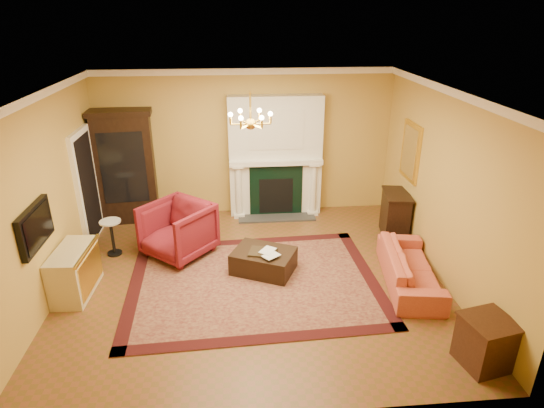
{
  "coord_description": "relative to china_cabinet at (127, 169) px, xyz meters",
  "views": [
    {
      "loc": [
        -0.25,
        -6.34,
        4.04
      ],
      "look_at": [
        0.33,
        0.3,
        1.18
      ],
      "focal_mm": 30.0,
      "sensor_mm": 36.0,
      "label": 1
    }
  ],
  "objects": [
    {
      "name": "floor",
      "position": [
        2.4,
        -2.49,
        -1.1
      ],
      "size": [
        6.0,
        5.5,
        0.02
      ],
      "primitive_type": "cube",
      "color": "brown",
      "rests_on": "ground"
    },
    {
      "name": "ceiling",
      "position": [
        2.4,
        -2.49,
        1.92
      ],
      "size": [
        6.0,
        5.5,
        0.02
      ],
      "primitive_type": "cube",
      "color": "white",
      "rests_on": "wall_back"
    },
    {
      "name": "wall_back",
      "position": [
        2.4,
        0.27,
        0.41
      ],
      "size": [
        6.0,
        0.02,
        3.0
      ],
      "primitive_type": "cube",
      "color": "#BC9543",
      "rests_on": "floor"
    },
    {
      "name": "wall_front",
      "position": [
        2.4,
        -5.25,
        0.41
      ],
      "size": [
        6.0,
        0.02,
        3.0
      ],
      "primitive_type": "cube",
      "color": "#BC9543",
      "rests_on": "floor"
    },
    {
      "name": "wall_left",
      "position": [
        -0.61,
        -2.49,
        0.41
      ],
      "size": [
        0.02,
        5.5,
        3.0
      ],
      "primitive_type": "cube",
      "color": "#BC9543",
      "rests_on": "floor"
    },
    {
      "name": "wall_right",
      "position": [
        5.41,
        -2.49,
        0.41
      ],
      "size": [
        0.02,
        5.5,
        3.0
      ],
      "primitive_type": "cube",
      "color": "#BC9543",
      "rests_on": "floor"
    },
    {
      "name": "fireplace",
      "position": [
        3.0,
        0.08,
        0.1
      ],
      "size": [
        1.9,
        0.7,
        2.5
      ],
      "color": "silver",
      "rests_on": "wall_back"
    },
    {
      "name": "crown_molding",
      "position": [
        2.4,
        -1.53,
        1.85
      ],
      "size": [
        6.0,
        5.5,
        0.12
      ],
      "color": "white",
      "rests_on": "ceiling"
    },
    {
      "name": "doorway",
      "position": [
        -0.55,
        -0.79,
        -0.05
      ],
      "size": [
        0.08,
        1.05,
        2.1
      ],
      "color": "white",
      "rests_on": "wall_left"
    },
    {
      "name": "tv_panel",
      "position": [
        -0.55,
        -3.09,
        0.26
      ],
      "size": [
        0.09,
        0.95,
        0.58
      ],
      "color": "black",
      "rests_on": "wall_left"
    },
    {
      "name": "gilt_mirror",
      "position": [
        5.37,
        -1.09,
        0.56
      ],
      "size": [
        0.06,
        0.76,
        1.05
      ],
      "color": "gold",
      "rests_on": "wall_right"
    },
    {
      "name": "chandelier",
      "position": [
        2.4,
        -2.49,
        1.51
      ],
      "size": [
        0.63,
        0.55,
        0.53
      ],
      "color": "gold",
      "rests_on": "ceiling"
    },
    {
      "name": "oriental_rug",
      "position": [
        2.4,
        -2.63,
        -1.09
      ],
      "size": [
        4.08,
        3.14,
        0.02
      ],
      "primitive_type": "cube",
      "rotation": [
        0.0,
        0.0,
        0.04
      ],
      "color": "#430E14",
      "rests_on": "floor"
    },
    {
      "name": "china_cabinet",
      "position": [
        0.0,
        0.0,
        0.0
      ],
      "size": [
        1.14,
        0.6,
        2.19
      ],
      "primitive_type": "cube",
      "rotation": [
        0.0,
        0.0,
        0.1
      ],
      "color": "black",
      "rests_on": "floor"
    },
    {
      "name": "wingback_armchair",
      "position": [
        1.12,
        -1.58,
        -0.57
      ],
      "size": [
        1.41,
        1.4,
        1.06
      ],
      "primitive_type": "imported",
      "rotation": [
        0.0,
        0.0,
        -0.71
      ],
      "color": "maroon",
      "rests_on": "floor"
    },
    {
      "name": "pedestal_table",
      "position": [
        -0.04,
        -1.48,
        -0.71
      ],
      "size": [
        0.37,
        0.37,
        0.66
      ],
      "color": "black",
      "rests_on": "floor"
    },
    {
      "name": "commode",
      "position": [
        -0.33,
        -2.66,
        -0.72
      ],
      "size": [
        0.52,
        1.02,
        0.74
      ],
      "primitive_type": "cube",
      "rotation": [
        0.0,
        0.0,
        -0.05
      ],
      "color": "beige",
      "rests_on": "floor"
    },
    {
      "name": "coral_sofa",
      "position": [
        4.87,
        -2.84,
        -0.72
      ],
      "size": [
        0.83,
        1.96,
        0.74
      ],
      "primitive_type": "imported",
      "rotation": [
        0.0,
        0.0,
        1.42
      ],
      "color": "#C6593F",
      "rests_on": "floor"
    },
    {
      "name": "end_table",
      "position": [
        5.12,
        -4.68,
        -0.79
      ],
      "size": [
        0.63,
        0.63,
        0.62
      ],
      "primitive_type": "cube",
      "rotation": [
        0.0,
        0.0,
        0.21
      ],
      "color": "#381C0F",
      "rests_on": "floor"
    },
    {
      "name": "console_table",
      "position": [
        5.18,
        -1.18,
        -0.68
      ],
      "size": [
        0.54,
        0.81,
        0.84
      ],
      "primitive_type": "cube",
      "rotation": [
        0.0,
        0.0,
        -0.16
      ],
      "color": "black",
      "rests_on": "floor"
    },
    {
      "name": "leather_ottoman",
      "position": [
        2.58,
        -2.29,
        -0.9
      ],
      "size": [
        1.18,
        1.05,
        0.36
      ],
      "primitive_type": "cube",
      "rotation": [
        0.0,
        0.0,
        -0.44
      ],
      "color": "black",
      "rests_on": "oriental_rug"
    },
    {
      "name": "ottoman_tray",
      "position": [
        2.57,
        -2.34,
        -0.7
      ],
      "size": [
        0.51,
        0.44,
        0.03
      ],
      "primitive_type": "cube",
      "rotation": [
        0.0,
        0.0,
        -0.26
      ],
      "color": "black",
      "rests_on": "leather_ottoman"
    },
    {
      "name": "book_a",
      "position": [
        2.56,
        -2.3,
        -0.55
      ],
      "size": [
        0.18,
        0.14,
        0.27
      ],
      "primitive_type": "imported",
      "rotation": [
        0.0,
        0.0,
        -0.61
      ],
      "color": "gray",
      "rests_on": "ottoman_tray"
    },
    {
      "name": "book_b",
      "position": [
        2.63,
        -2.44,
        -0.56
      ],
      "size": [
        0.13,
        0.17,
        0.27
      ],
      "primitive_type": "imported",
      "rotation": [
        0.0,
        0.0,
        -0.93
      ],
      "color": "gray",
      "rests_on": "ottoman_tray"
    },
    {
      "name": "topiary_left",
      "position": [
        2.32,
        0.04,
        0.37
      ],
      "size": [
        0.16,
        0.16,
        0.42
      ],
      "color": "gray",
      "rests_on": "fireplace"
    },
    {
      "name": "topiary_right",
      "position": [
        3.66,
        0.04,
        0.38
      ],
      "size": [
        0.17,
        0.17,
        0.45
      ],
      "color": "gray",
      "rests_on": "fireplace"
    }
  ]
}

